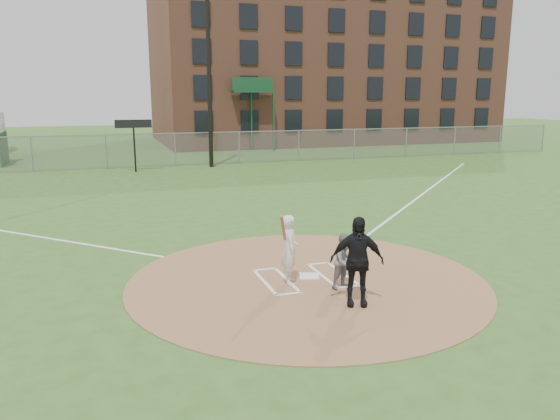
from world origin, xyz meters
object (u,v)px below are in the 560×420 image
object	(u,v)px
catcher	(345,261)
batter_at_plate	(290,249)
home_plate	(309,276)
umpire	(357,261)

from	to	relation	value
catcher	batter_at_plate	xyz separation A→B (m)	(-1.06, 0.69, 0.19)
home_plate	catcher	world-z (taller)	catcher
catcher	umpire	size ratio (longest dim) A/B	0.67
catcher	umpire	distance (m)	1.05
batter_at_plate	umpire	bearing A→B (deg)	-62.70
umpire	batter_at_plate	distance (m)	1.89
umpire	catcher	bearing A→B (deg)	98.30
home_plate	batter_at_plate	distance (m)	1.02
umpire	batter_at_plate	bearing A→B (deg)	137.10
catcher	batter_at_plate	distance (m)	1.28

